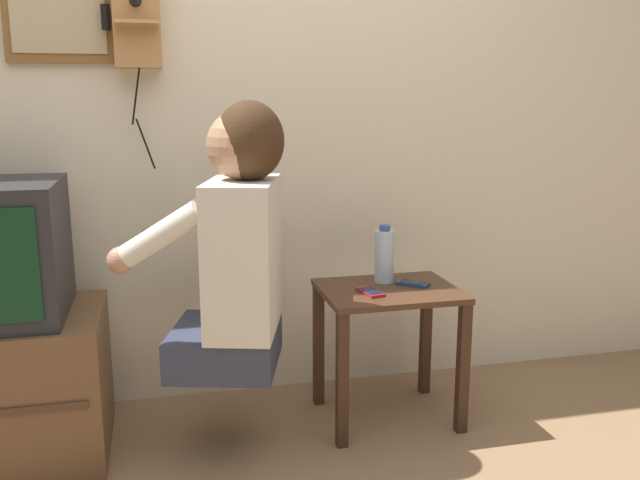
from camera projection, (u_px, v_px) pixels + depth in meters
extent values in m
cube|color=beige|center=(233.00, 89.00, 2.70)|extent=(6.80, 0.05, 2.55)
cube|color=#422819|center=(389.00, 291.00, 2.58)|extent=(0.52, 0.41, 0.02)
cube|color=#382215|center=(342.00, 381.00, 2.41)|extent=(0.04, 0.04, 0.51)
cube|color=#382215|center=(463.00, 368.00, 2.52)|extent=(0.04, 0.04, 0.51)
cube|color=#382215|center=(318.00, 345.00, 2.76)|extent=(0.04, 0.04, 0.51)
cube|color=#382215|center=(426.00, 336.00, 2.86)|extent=(0.04, 0.04, 0.51)
cube|color=#2D3347|center=(226.00, 346.00, 2.37)|extent=(0.45, 0.47, 0.14)
cube|color=beige|center=(244.00, 255.00, 2.30)|extent=(0.32, 0.45, 0.52)
sphere|color=#A37556|center=(241.00, 145.00, 2.22)|extent=(0.23, 0.23, 0.23)
ellipsoid|color=#382314|center=(250.00, 141.00, 2.22)|extent=(0.29, 0.29, 0.26)
cylinder|color=beige|center=(159.00, 236.00, 2.12)|extent=(0.31, 0.16, 0.22)
cylinder|color=beige|center=(185.00, 217.00, 2.46)|extent=(0.31, 0.16, 0.22)
sphere|color=#A37556|center=(121.00, 260.00, 2.15)|extent=(0.09, 0.09, 0.09)
sphere|color=#A37556|center=(151.00, 238.00, 2.48)|extent=(0.09, 0.09, 0.09)
cube|color=#AD7A47|center=(136.00, 12.00, 2.48)|extent=(0.17, 0.11, 0.40)
cube|color=#AD7A47|center=(136.00, 24.00, 2.41)|extent=(0.15, 0.07, 0.03)
cone|color=black|center=(135.00, 0.00, 2.37)|extent=(0.04, 0.05, 0.04)
cylinder|color=black|center=(105.00, 17.00, 2.46)|extent=(0.03, 0.03, 0.09)
cylinder|color=black|center=(136.00, 95.00, 2.52)|extent=(0.04, 0.04, 0.22)
cylinder|color=black|center=(146.00, 144.00, 2.57)|extent=(0.07, 0.06, 0.19)
cube|color=maroon|center=(371.00, 292.00, 2.51)|extent=(0.08, 0.13, 0.01)
cube|color=black|center=(371.00, 291.00, 2.51)|extent=(0.07, 0.11, 0.00)
cube|color=navy|center=(412.00, 284.00, 2.62)|extent=(0.13, 0.13, 0.01)
cube|color=black|center=(413.00, 282.00, 2.62)|extent=(0.11, 0.10, 0.00)
cylinder|color=#ADC6DB|center=(384.00, 256.00, 2.65)|extent=(0.08, 0.08, 0.21)
cylinder|color=#2D4C8C|center=(385.00, 228.00, 2.62)|extent=(0.04, 0.04, 0.02)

